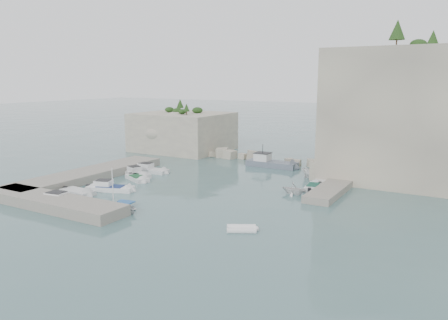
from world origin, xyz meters
The scene contains 23 objects.
ground centered at (0.00, 0.00, 0.00)m, with size 400.00×400.00×0.00m, color slate.
cliff_east centered at (23.00, 23.00, 8.50)m, with size 26.00×22.00×17.00m, color beige.
cliff_terrace centered at (13.00, 18.00, 1.25)m, with size 8.00×10.00×2.50m, color beige.
outcrop_west centered at (-20.00, 25.00, 3.50)m, with size 16.00×14.00×7.00m, color beige.
quay_west centered at (-17.00, -1.00, 0.55)m, with size 5.00×24.00×1.10m, color #9E9689.
quay_south centered at (-10.00, -12.50, 0.55)m, with size 18.00×4.00×1.10m, color #9E9689.
ledge_east centered at (13.50, 10.00, 0.40)m, with size 3.00×16.00×0.80m, color #9E9689.
breakwater centered at (-1.00, 22.00, 0.70)m, with size 28.00×3.00×1.40m, color beige.
motorboat_a centered at (-12.44, 6.29, 0.00)m, with size 6.11×1.82×1.40m, color silver, non-canonical shape.
motorboat_b centered at (-12.43, 3.37, 0.00)m, with size 5.51×1.80×1.40m, color silver, non-canonical shape.
motorboat_c centered at (-10.65, 1.41, 0.00)m, with size 4.68×1.70×0.70m, color silver, non-canonical shape.
motorboat_d centered at (-9.72, -4.43, 0.00)m, with size 6.21×1.85×1.40m, color white, non-canonical shape.
motorboat_e centered at (-11.77, -7.63, 0.00)m, with size 4.73×1.94×0.70m, color silver, non-canonical shape.
motorboat_f centered at (-9.84, -11.27, 0.00)m, with size 6.60×1.96×1.40m, color white, non-canonical shape.
rowboat centered at (-3.37, -10.41, 0.00)m, with size 3.94×5.51×1.14m, color silver.
inflatable_dinghy centered at (10.49, -8.93, 0.00)m, with size 2.83×1.37×0.44m, color white, non-canonical shape.
tender_east_a centered at (9.91, 5.21, 0.00)m, with size 2.53×2.94×1.55m, color white.
tender_east_b centered at (11.06, 8.56, 0.00)m, with size 4.40×1.50×0.70m, color silver, non-canonical shape.
tender_east_c centered at (10.90, 12.30, 0.00)m, with size 4.60×1.49×0.70m, color silver, non-canonical shape.
tender_east_d centered at (9.77, 14.22, 0.00)m, with size 1.59×4.23×1.63m, color white.
work_boat centered at (1.06, 18.72, 0.00)m, with size 8.59×2.54×2.20m, color slate, non-canonical shape.
rowboat_mast centered at (-3.37, -10.41, 2.67)m, with size 0.10×0.10×4.20m, color white.
vegetation centered at (17.83, 24.40, 17.93)m, with size 53.48×13.88×13.40m.
Camera 1 is at (27.69, -41.50, 13.21)m, focal length 35.00 mm.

